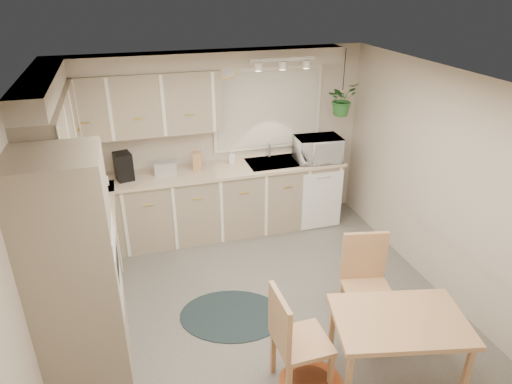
# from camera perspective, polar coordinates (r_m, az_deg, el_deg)

# --- Properties ---
(floor) EXTENTS (4.20, 4.20, 0.00)m
(floor) POSITION_cam_1_polar(r_m,az_deg,el_deg) (4.95, 0.98, -14.96)
(floor) COLOR slate
(floor) RESTS_ON ground
(ceiling) EXTENTS (4.20, 4.20, 0.00)m
(ceiling) POSITION_cam_1_polar(r_m,az_deg,el_deg) (3.86, 1.25, 13.32)
(ceiling) COLOR silver
(ceiling) RESTS_ON wall_back
(wall_back) EXTENTS (4.00, 0.04, 2.40)m
(wall_back) POSITION_cam_1_polar(r_m,az_deg,el_deg) (6.15, -4.85, 6.25)
(wall_back) COLOR #B8AB98
(wall_back) RESTS_ON floor
(wall_left) EXTENTS (0.04, 4.20, 2.40)m
(wall_left) POSITION_cam_1_polar(r_m,az_deg,el_deg) (4.20, -26.05, -6.00)
(wall_left) COLOR #B8AB98
(wall_left) RESTS_ON floor
(wall_right) EXTENTS (0.04, 4.20, 2.40)m
(wall_right) POSITION_cam_1_polar(r_m,az_deg,el_deg) (5.18, 22.68, 0.55)
(wall_right) COLOR #B8AB98
(wall_right) RESTS_ON floor
(base_cab_left) EXTENTS (0.60, 1.85, 0.90)m
(base_cab_left) POSITION_cam_1_polar(r_m,az_deg,el_deg) (5.28, -20.10, -7.84)
(base_cab_left) COLOR gray
(base_cab_left) RESTS_ON floor
(base_cab_back) EXTENTS (3.60, 0.60, 0.90)m
(base_cab_back) POSITION_cam_1_polar(r_m,az_deg,el_deg) (6.13, -5.83, -1.46)
(base_cab_back) COLOR gray
(base_cab_back) RESTS_ON floor
(counter_left) EXTENTS (0.64, 1.89, 0.04)m
(counter_left) POSITION_cam_1_polar(r_m,az_deg,el_deg) (5.05, -20.78, -3.34)
(counter_left) COLOR tan
(counter_left) RESTS_ON base_cab_left
(counter_back) EXTENTS (3.64, 0.64, 0.04)m
(counter_back) POSITION_cam_1_polar(r_m,az_deg,el_deg) (5.93, -6.01, 2.56)
(counter_back) COLOR tan
(counter_back) RESTS_ON base_cab_back
(oven_stack) EXTENTS (0.65, 0.65, 2.10)m
(oven_stack) POSITION_cam_1_polar(r_m,az_deg,el_deg) (3.91, -21.61, -10.16)
(oven_stack) COLOR gray
(oven_stack) RESTS_ON floor
(wall_oven_face) EXTENTS (0.02, 0.56, 0.58)m
(wall_oven_face) POSITION_cam_1_polar(r_m,az_deg,el_deg) (3.88, -16.88, -9.65)
(wall_oven_face) COLOR silver
(wall_oven_face) RESTS_ON oven_stack
(upper_cab_left) EXTENTS (0.35, 2.00, 0.75)m
(upper_cab_left) POSITION_cam_1_polar(r_m,az_deg,el_deg) (4.84, -23.95, 6.62)
(upper_cab_left) COLOR gray
(upper_cab_left) RESTS_ON wall_left
(upper_cab_back) EXTENTS (2.00, 0.35, 0.75)m
(upper_cab_back) POSITION_cam_1_polar(r_m,az_deg,el_deg) (5.69, -14.76, 10.53)
(upper_cab_back) COLOR gray
(upper_cab_back) RESTS_ON wall_back
(soffit_left) EXTENTS (0.30, 2.00, 0.20)m
(soffit_left) POSITION_cam_1_polar(r_m,az_deg,el_deg) (4.73, -25.27, 12.00)
(soffit_left) COLOR #B8AB98
(soffit_left) RESTS_ON wall_left
(soffit_back) EXTENTS (3.60, 0.30, 0.20)m
(soffit_back) POSITION_cam_1_polar(r_m,az_deg,el_deg) (5.70, -6.98, 16.07)
(soffit_back) COLOR #B8AB98
(soffit_back) RESTS_ON wall_back
(cooktop) EXTENTS (0.52, 0.58, 0.02)m
(cooktop) POSITION_cam_1_polar(r_m,az_deg,el_deg) (4.53, -21.00, -6.42)
(cooktop) COLOR silver
(cooktop) RESTS_ON counter_left
(range_hood) EXTENTS (0.40, 0.60, 0.14)m
(range_hood) POSITION_cam_1_polar(r_m,az_deg,el_deg) (4.33, -22.18, -1.31)
(range_hood) COLOR silver
(range_hood) RESTS_ON upper_cab_left
(window_blinds) EXTENTS (1.40, 0.02, 1.00)m
(window_blinds) POSITION_cam_1_polar(r_m,az_deg,el_deg) (6.17, 1.54, 10.31)
(window_blinds) COLOR white
(window_blinds) RESTS_ON wall_back
(window_frame) EXTENTS (1.50, 0.02, 1.10)m
(window_frame) POSITION_cam_1_polar(r_m,az_deg,el_deg) (6.18, 1.51, 10.33)
(window_frame) COLOR silver
(window_frame) RESTS_ON wall_back
(sink) EXTENTS (0.70, 0.48, 0.10)m
(sink) POSITION_cam_1_polar(r_m,az_deg,el_deg) (6.15, 2.24, 3.36)
(sink) COLOR #B6B9BE
(sink) RESTS_ON counter_back
(dishwasher_front) EXTENTS (0.58, 0.02, 0.83)m
(dishwasher_front) POSITION_cam_1_polar(r_m,az_deg,el_deg) (6.29, 8.26, -1.12)
(dishwasher_front) COLOR silver
(dishwasher_front) RESTS_ON base_cab_back
(track_light_bar) EXTENTS (0.80, 0.04, 0.04)m
(track_light_bar) POSITION_cam_1_polar(r_m,az_deg,el_deg) (5.54, 3.36, 16.25)
(track_light_bar) COLOR silver
(track_light_bar) RESTS_ON ceiling
(wall_clock) EXTENTS (0.30, 0.03, 0.30)m
(wall_clock) POSITION_cam_1_polar(r_m,az_deg,el_deg) (5.90, -3.67, 15.34)
(wall_clock) COLOR gold
(wall_clock) RESTS_ON wall_back
(dining_table) EXTENTS (1.21, 0.94, 0.68)m
(dining_table) POSITION_cam_1_polar(r_m,az_deg,el_deg) (4.26, 16.98, -18.32)
(dining_table) COLOR tan
(dining_table) RESTS_ON floor
(chair_left) EXTENTS (0.47, 0.47, 0.98)m
(chair_left) POSITION_cam_1_polar(r_m,az_deg,el_deg) (3.98, 5.83, -17.83)
(chair_left) COLOR tan
(chair_left) RESTS_ON floor
(chair_back) EXTENTS (0.55, 0.55, 1.00)m
(chair_back) POSITION_cam_1_polar(r_m,az_deg,el_deg) (4.58, 13.86, -11.73)
(chair_back) COLOR tan
(chair_back) RESTS_ON floor
(braided_rug) EXTENTS (1.29, 1.12, 0.01)m
(braided_rug) POSITION_cam_1_polar(r_m,az_deg,el_deg) (4.93, -3.01, -15.13)
(braided_rug) COLOR black
(braided_rug) RESTS_ON floor
(microwave) EXTENTS (0.62, 0.36, 0.41)m
(microwave) POSITION_cam_1_polar(r_m,az_deg,el_deg) (6.18, 7.75, 5.67)
(microwave) COLOR silver
(microwave) RESTS_ON counter_back
(soap_bottle) EXTENTS (0.09, 0.18, 0.08)m
(soap_bottle) POSITION_cam_1_polar(r_m,az_deg,el_deg) (6.12, -3.06, 4.01)
(soap_bottle) COLOR silver
(soap_bottle) RESTS_ON counter_back
(hanging_plant) EXTENTS (0.52, 0.54, 0.33)m
(hanging_plant) POSITION_cam_1_polar(r_m,az_deg,el_deg) (6.14, 10.66, 10.92)
(hanging_plant) COLOR #265F26
(hanging_plant) RESTS_ON ceiling
(coffee_maker) EXTENTS (0.24, 0.27, 0.34)m
(coffee_maker) POSITION_cam_1_polar(r_m,az_deg,el_deg) (5.79, -16.23, 3.10)
(coffee_maker) COLOR black
(coffee_maker) RESTS_ON counter_back
(toaster) EXTENTS (0.29, 0.18, 0.17)m
(toaster) POSITION_cam_1_polar(r_m,az_deg,el_deg) (5.85, -11.25, 2.99)
(toaster) COLOR #B6B9BE
(toaster) RESTS_ON counter_back
(knife_block) EXTENTS (0.12, 0.12, 0.24)m
(knife_block) POSITION_cam_1_polar(r_m,az_deg,el_deg) (5.91, -7.39, 3.88)
(knife_block) COLOR tan
(knife_block) RESTS_ON counter_back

